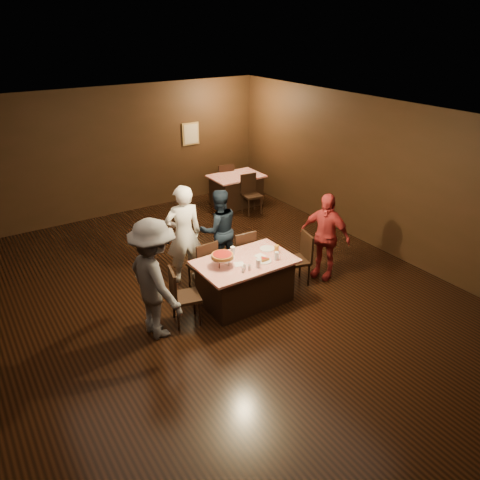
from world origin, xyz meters
The scene contains 23 objects.
room centered at (0.00, 0.01, 2.14)m, with size 10.00×10.04×3.02m.
main_table centered at (0.55, 0.00, 0.39)m, with size 1.60×1.00×0.77m, color #AA140B.
back_table centered at (2.88, 3.90, 0.39)m, with size 1.30×0.90×0.77m, color #A90F0B.
chair_far_left centered at (0.15, 0.75, 0.47)m, with size 0.42×0.42×0.95m, color black.
chair_far_right centered at (0.95, 0.75, 0.47)m, with size 0.42×0.42×0.95m, color black.
chair_end_left centered at (-0.55, 0.00, 0.47)m, with size 0.42×0.42×0.95m, color black.
chair_end_right centered at (1.65, 0.00, 0.47)m, with size 0.42×0.42×0.95m, color black.
chair_back_near centered at (2.88, 3.20, 0.47)m, with size 0.42×0.42×0.95m, color black.
chair_back_far centered at (2.88, 4.50, 0.47)m, with size 0.42×0.42×0.95m, color black.
diner_white_jacket centered at (0.05, 1.20, 0.91)m, with size 0.66×0.43×1.81m, color white.
diner_navy_hoodie centered at (0.81, 1.26, 0.79)m, with size 0.76×0.59×1.57m, color black.
diner_grey_knit centered at (-1.03, -0.02, 0.93)m, with size 1.21×0.69×1.87m, color #57585D.
diner_red_shirt centered at (2.24, -0.06, 0.81)m, with size 0.95×0.39×1.62m, color #A5282B.
pizza_stand centered at (0.15, 0.05, 0.95)m, with size 0.38×0.38×0.22m.
plate_with_slice centered at (0.80, -0.18, 0.80)m, with size 0.25×0.25×0.06m.
plate_empty centered at (1.10, 0.15, 0.78)m, with size 0.25×0.25×0.01m, color white.
glass_front_left centered at (0.60, -0.30, 0.84)m, with size 0.08×0.08×0.14m, color silver.
glass_front_right centered at (1.00, -0.25, 0.84)m, with size 0.08×0.08×0.14m, color silver.
glass_amber centered at (1.15, -0.05, 0.84)m, with size 0.08×0.08×0.14m, color #BF7F26.
glass_back centered at (0.50, 0.30, 0.84)m, with size 0.08×0.08×0.14m, color silver.
condiments centered at (0.37, -0.29, 0.82)m, with size 0.17×0.10×0.09m.
napkin_center centered at (0.85, 0.00, 0.77)m, with size 0.16×0.16×0.01m, color white.
napkin_left centered at (0.40, -0.05, 0.77)m, with size 0.16×0.16×0.01m, color white.
Camera 1 is at (-3.19, -5.60, 4.36)m, focal length 35.00 mm.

